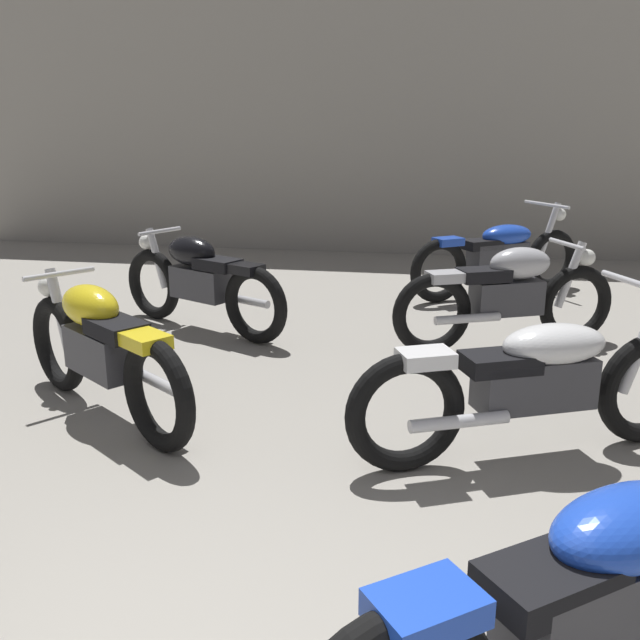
% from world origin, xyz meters
% --- Properties ---
extents(back_wall, '(12.64, 0.24, 3.60)m').
position_xyz_m(back_wall, '(0.00, 9.03, 1.80)').
color(back_wall, '#9E998E').
rests_on(back_wall, ground).
extents(motorcycle_left_row_1, '(1.66, 1.24, 0.88)m').
position_xyz_m(motorcycle_left_row_1, '(-1.30, 2.82, 0.46)').
color(motorcycle_left_row_1, black).
rests_on(motorcycle_left_row_1, ground).
extents(motorcycle_left_row_2, '(1.81, 0.98, 0.88)m').
position_xyz_m(motorcycle_left_row_2, '(-1.34, 4.77, 0.46)').
color(motorcycle_left_row_2, black).
rests_on(motorcycle_left_row_2, ground).
extents(motorcycle_right_row_0, '(1.80, 1.40, 0.97)m').
position_xyz_m(motorcycle_right_row_0, '(1.32, 0.92, 0.45)').
color(motorcycle_right_row_0, black).
rests_on(motorcycle_right_row_0, ground).
extents(motorcycle_right_row_1, '(2.03, 1.06, 0.97)m').
position_xyz_m(motorcycle_right_row_1, '(1.33, 2.74, 0.45)').
color(motorcycle_right_row_1, black).
rests_on(motorcycle_right_row_1, ground).
extents(motorcycle_right_row_2, '(1.85, 0.90, 0.88)m').
position_xyz_m(motorcycle_right_row_2, '(1.32, 4.72, 0.46)').
color(motorcycle_right_row_2, black).
rests_on(motorcycle_right_row_2, ground).
extents(motorcycle_right_row_3, '(1.85, 1.32, 0.97)m').
position_xyz_m(motorcycle_right_row_3, '(1.38, 6.60, 0.45)').
color(motorcycle_right_row_3, black).
rests_on(motorcycle_right_row_3, ground).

